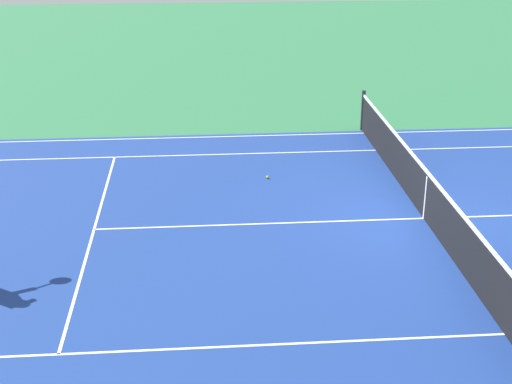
# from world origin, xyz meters

# --- Properties ---
(ground_plane) EXTENTS (60.00, 60.00, 0.00)m
(ground_plane) POSITION_xyz_m (0.00, 0.00, 0.00)
(ground_plane) COLOR #2D7247
(court_slab) EXTENTS (24.20, 11.40, 0.00)m
(court_slab) POSITION_xyz_m (0.00, 0.00, 0.00)
(court_slab) COLOR navy
(court_slab) RESTS_ON ground_plane
(court_line_markings) EXTENTS (23.85, 11.05, 0.01)m
(court_line_markings) POSITION_xyz_m (0.00, 0.00, 0.00)
(court_line_markings) COLOR white
(court_line_markings) RESTS_ON ground_plane
(tennis_net) EXTENTS (0.10, 11.70, 1.08)m
(tennis_net) POSITION_xyz_m (0.00, 0.00, 0.49)
(tennis_net) COLOR #2D2D33
(tennis_net) RESTS_ON ground_plane
(tennis_ball) EXTENTS (0.07, 0.07, 0.07)m
(tennis_ball) POSITION_xyz_m (2.86, -2.41, 0.03)
(tennis_ball) COLOR #CCE01E
(tennis_ball) RESTS_ON ground_plane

